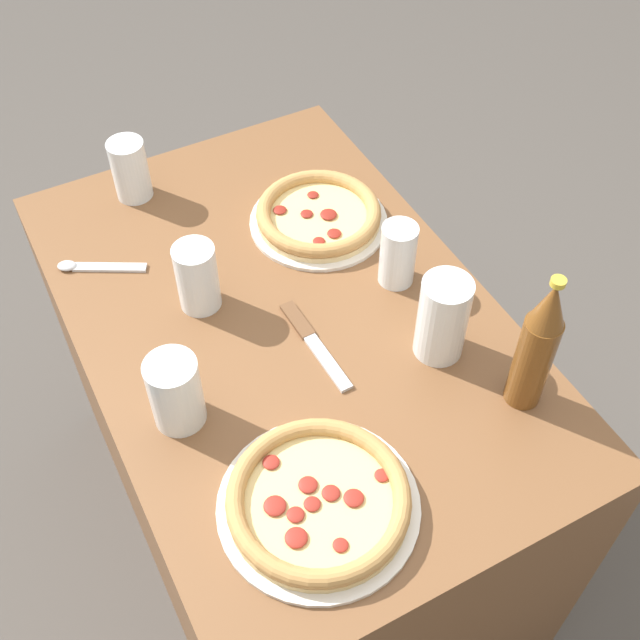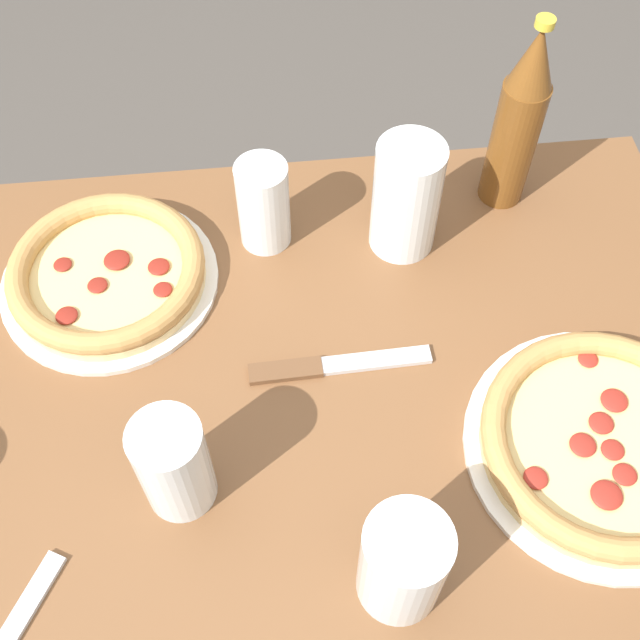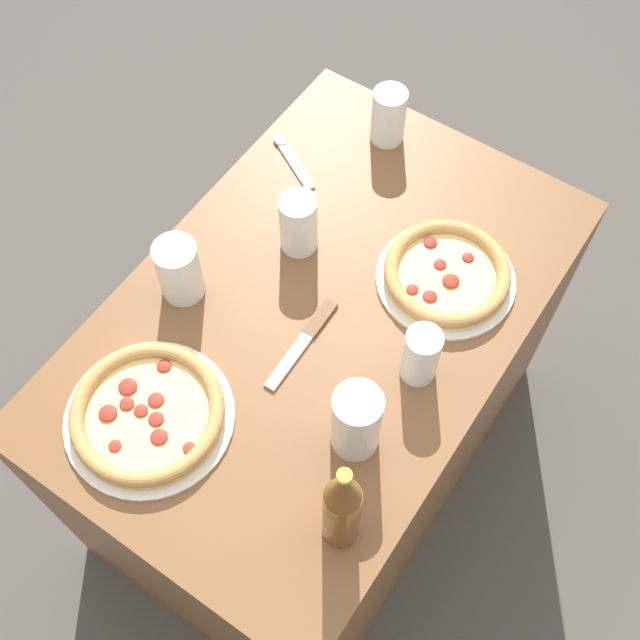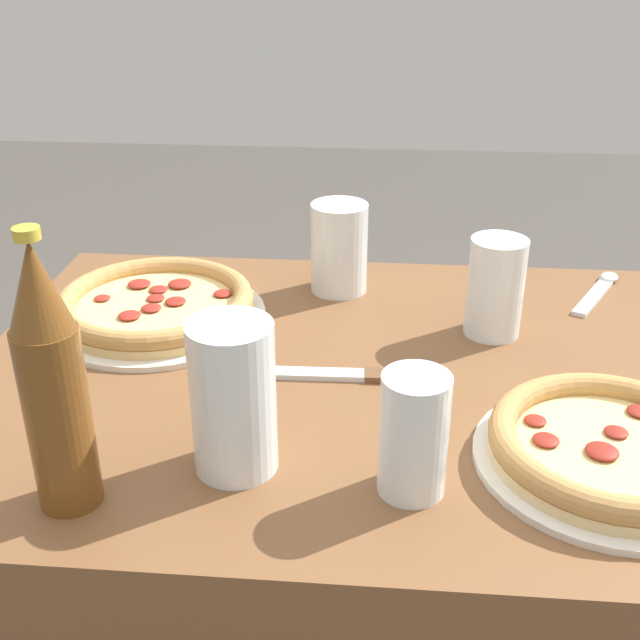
# 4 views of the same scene
# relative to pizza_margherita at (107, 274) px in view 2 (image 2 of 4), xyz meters

# --- Properties ---
(ground_plane) EXTENTS (8.00, 8.00, 0.00)m
(ground_plane) POSITION_rel_pizza_margherita_xyz_m (-0.19, 0.16, -0.78)
(ground_plane) COLOR #4C4742
(table) EXTENTS (1.08, 0.70, 0.76)m
(table) POSITION_rel_pizza_margherita_xyz_m (-0.19, 0.16, -0.40)
(table) COLOR brown
(table) RESTS_ON ground_plane
(pizza_margherita) EXTENTS (0.27, 0.27, 0.04)m
(pizza_margherita) POSITION_rel_pizza_margherita_xyz_m (0.00, 0.00, 0.00)
(pizza_margherita) COLOR silver
(pizza_margherita) RESTS_ON table
(pizza_salami) EXTENTS (0.30, 0.30, 0.04)m
(pizza_salami) POSITION_rel_pizza_margherita_xyz_m (-0.54, 0.28, -0.00)
(pizza_salami) COLOR silver
(pizza_salami) RESTS_ON table
(glass_mango_juice) EXTENTS (0.07, 0.07, 0.13)m
(glass_mango_juice) POSITION_rel_pizza_margherita_xyz_m (-0.09, 0.28, 0.04)
(glass_mango_juice) COLOR white
(glass_mango_juice) RESTS_ON table
(glass_cola) EXTENTS (0.07, 0.07, 0.12)m
(glass_cola) POSITION_rel_pizza_margherita_xyz_m (-0.20, -0.05, 0.04)
(glass_cola) COLOR white
(glass_cola) RESTS_ON table
(glass_orange_juice) EXTENTS (0.08, 0.08, 0.16)m
(glass_orange_juice) POSITION_rel_pizza_margherita_xyz_m (-0.37, -0.03, 0.06)
(glass_orange_juice) COLOR white
(glass_orange_juice) RESTS_ON table
(glass_lemonade) EXTENTS (0.08, 0.08, 0.13)m
(glass_lemonade) POSITION_rel_pizza_margherita_xyz_m (-0.30, 0.40, 0.04)
(glass_lemonade) COLOR white
(glass_lemonade) RESTS_ON table
(beer_bottle) EXTENTS (0.06, 0.06, 0.27)m
(beer_bottle) POSITION_rel_pizza_margherita_xyz_m (-0.52, -0.10, 0.11)
(beer_bottle) COLOR brown
(beer_bottle) RESTS_ON table
(knife) EXTENTS (0.21, 0.03, 0.01)m
(knife) POSITION_rel_pizza_margherita_xyz_m (-0.26, 0.15, -0.02)
(knife) COLOR brown
(knife) RESTS_ON table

